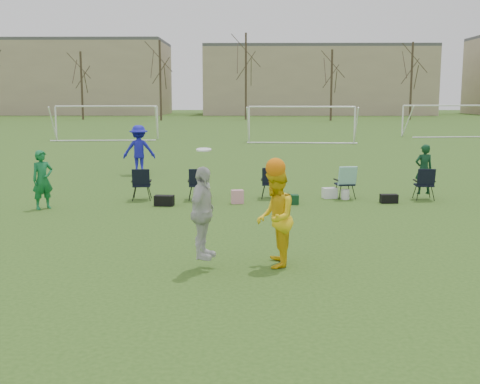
{
  "coord_description": "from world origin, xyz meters",
  "views": [
    {
      "loc": [
        0.28,
        -9.89,
        3.12
      ],
      "look_at": [
        0.13,
        1.82,
        1.25
      ],
      "focal_mm": 45.0,
      "sensor_mm": 36.0,
      "label": 1
    }
  ],
  "objects_px": {
    "fielder_green_near": "(43,180)",
    "fielder_blue": "(139,150)",
    "goal_mid": "(302,114)",
    "goal_left": "(107,113)",
    "center_contest": "(249,215)",
    "goal_right": "(447,112)"
  },
  "relations": [
    {
      "from": "fielder_green_near",
      "to": "center_contest",
      "type": "xyz_separation_m",
      "value": [
        5.73,
        -5.75,
        0.16
      ]
    },
    {
      "from": "center_contest",
      "to": "goal_left",
      "type": "distance_m",
      "value": 34.73
    },
    {
      "from": "goal_mid",
      "to": "goal_left",
      "type": "bearing_deg",
      "value": 175.87
    },
    {
      "from": "center_contest",
      "to": "goal_right",
      "type": "height_order",
      "value": "goal_right"
    },
    {
      "from": "goal_left",
      "to": "goal_right",
      "type": "bearing_deg",
      "value": 3.75
    },
    {
      "from": "goal_left",
      "to": "goal_right",
      "type": "relative_size",
      "value": 1.01
    },
    {
      "from": "fielder_green_near",
      "to": "goal_right",
      "type": "distance_m",
      "value": 38.04
    },
    {
      "from": "fielder_blue",
      "to": "goal_left",
      "type": "xyz_separation_m",
      "value": [
        -5.9,
        19.79,
        0.94
      ]
    },
    {
      "from": "goal_mid",
      "to": "fielder_blue",
      "type": "bearing_deg",
      "value": -110.49
    },
    {
      "from": "fielder_green_near",
      "to": "goal_mid",
      "type": "distance_m",
      "value": 27.12
    },
    {
      "from": "fielder_green_near",
      "to": "center_contest",
      "type": "height_order",
      "value": "center_contest"
    },
    {
      "from": "fielder_green_near",
      "to": "fielder_blue",
      "type": "height_order",
      "value": "fielder_blue"
    },
    {
      "from": "fielder_green_near",
      "to": "goal_mid",
      "type": "relative_size",
      "value": 0.22
    },
    {
      "from": "goal_left",
      "to": "fielder_green_near",
      "type": "bearing_deg",
      "value": -85.54
    },
    {
      "from": "center_contest",
      "to": "goal_left",
      "type": "relative_size",
      "value": 0.3
    },
    {
      "from": "goal_right",
      "to": "goal_left",
      "type": "bearing_deg",
      "value": -179.25
    },
    {
      "from": "goal_mid",
      "to": "goal_right",
      "type": "xyz_separation_m",
      "value": [
        12.0,
        6.0,
        0.0
      ]
    },
    {
      "from": "fielder_green_near",
      "to": "fielder_blue",
      "type": "relative_size",
      "value": 0.83
    },
    {
      "from": "center_contest",
      "to": "goal_mid",
      "type": "distance_m",
      "value": 31.38
    },
    {
      "from": "fielder_green_near",
      "to": "fielder_blue",
      "type": "xyz_separation_m",
      "value": [
        1.33,
        7.61,
        0.16
      ]
    },
    {
      "from": "fielder_green_near",
      "to": "fielder_blue",
      "type": "distance_m",
      "value": 7.73
    },
    {
      "from": "fielder_blue",
      "to": "goal_left",
      "type": "bearing_deg",
      "value": -80.83
    }
  ]
}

